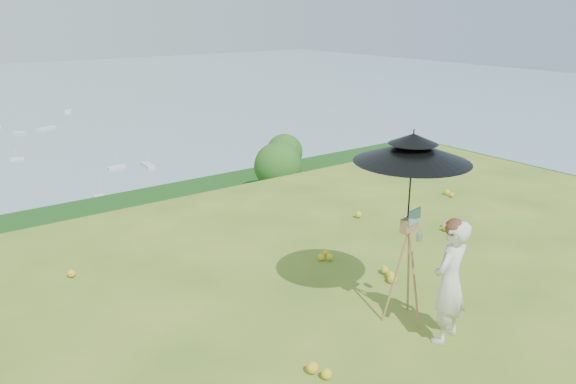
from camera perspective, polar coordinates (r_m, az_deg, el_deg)
ground at (r=7.96m, az=21.84°, el=-11.73°), size 14.00×14.00×0.00m
slope_trees at (r=43.22m, az=-24.54°, el=-9.51°), size 110.00×50.00×6.00m
wildflowers at (r=8.04m, az=20.38°, el=-10.74°), size 10.00×10.50×0.12m
painter at (r=6.86m, az=16.10°, el=-8.76°), size 0.63×0.49×1.53m
field_easel at (r=7.17m, az=11.97°, el=-7.30°), size 0.67×0.67×1.52m
sun_umbrella at (r=6.79m, az=12.34°, el=1.20°), size 1.75×1.75×1.22m
painter_cap at (r=6.58m, az=16.64°, el=-3.11°), size 0.30×0.32×0.10m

